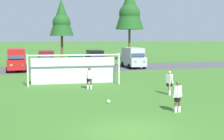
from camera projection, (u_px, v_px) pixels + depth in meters
ground_plane at (77, 81)px, 27.11m from camera, size 400.00×400.00×0.00m
parking_lot_strip at (64, 69)px, 37.46m from camera, size 52.00×8.40×0.01m
soccer_ball at (109, 101)px, 18.13m from camera, size 0.22×0.22×0.22m
soccer_goal at (74, 68)px, 25.38m from camera, size 7.53×2.41×2.57m
player_striker_near at (169, 83)px, 20.70m from camera, size 0.39×0.73×1.64m
player_midfield_center at (178, 97)px, 15.97m from camera, size 0.70×0.42×1.64m
player_defender_far at (89, 78)px, 22.96m from camera, size 0.74×0.36×1.64m
parked_car_slot_far_left at (17, 59)px, 34.84m from camera, size 2.26×4.83×2.52m
parked_car_slot_left at (46, 59)px, 37.85m from camera, size 2.15×4.60×2.16m
parked_car_slot_center_left at (76, 61)px, 37.59m from camera, size 2.26×4.31×1.72m
parked_car_slot_center at (95, 58)px, 39.46m from camera, size 2.15×4.61×2.16m
parked_car_slot_center_right at (133, 57)px, 38.52m from camera, size 2.27×4.84×2.52m
tree_mid_left at (62, 19)px, 45.80m from camera, size 3.59×3.59×9.56m
tree_center_back at (130, 9)px, 49.31m from camera, size 4.56×4.56×12.15m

